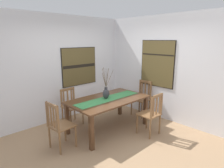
{
  "coord_description": "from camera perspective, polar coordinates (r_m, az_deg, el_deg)",
  "views": [
    {
      "loc": [
        -2.53,
        -2.62,
        2.08
      ],
      "look_at": [
        0.39,
        0.45,
        1.09
      ],
      "focal_mm": 30.58,
      "sensor_mm": 36.0,
      "label": 1
    }
  ],
  "objects": [
    {
      "name": "ground_plane",
      "position": [
        4.21,
        0.36,
        -16.75
      ],
      "size": [
        6.4,
        6.4,
        0.03
      ],
      "primitive_type": "cube",
      "color": "#A37F5B"
    },
    {
      "name": "wall_back",
      "position": [
        5.2,
        -14.03,
        4.67
      ],
      "size": [
        6.4,
        0.12,
        2.7
      ],
      "primitive_type": "cube",
      "color": "silver",
      "rests_on": "ground_plane"
    },
    {
      "name": "wall_side",
      "position": [
        5.17,
        15.46,
        4.54
      ],
      "size": [
        0.12,
        6.4,
        2.7
      ],
      "primitive_type": "cube",
      "color": "silver",
      "rests_on": "ground_plane"
    },
    {
      "name": "dining_table",
      "position": [
        4.45,
        -1.06,
        -5.59
      ],
      "size": [
        1.85,
        1.04,
        0.75
      ],
      "color": "#51331E",
      "rests_on": "ground_plane"
    },
    {
      "name": "table_runner",
      "position": [
        4.41,
        -1.07,
        -4.36
      ],
      "size": [
        1.7,
        0.36,
        0.01
      ],
      "primitive_type": "cube",
      "color": "#388447",
      "rests_on": "dining_table"
    },
    {
      "name": "centerpiece_vase",
      "position": [
        4.38,
        -1.8,
        -2.76
      ],
      "size": [
        0.27,
        0.3,
        0.73
      ],
      "color": "#333338",
      "rests_on": "dining_table"
    },
    {
      "name": "chair_0",
      "position": [
        4.89,
        -12.12,
        -6.33
      ],
      "size": [
        0.44,
        0.44,
        0.9
      ],
      "color": "brown",
      "rests_on": "ground_plane"
    },
    {
      "name": "chair_1",
      "position": [
        5.41,
        8.99,
        -4.04
      ],
      "size": [
        0.43,
        0.43,
        0.96
      ],
      "color": "brown",
      "rests_on": "ground_plane"
    },
    {
      "name": "chair_2",
      "position": [
        3.85,
        -15.5,
        -11.66
      ],
      "size": [
        0.45,
        0.45,
        0.96
      ],
      "color": "brown",
      "rests_on": "ground_plane"
    },
    {
      "name": "chair_3",
      "position": [
        4.33,
        11.56,
        -8.66
      ],
      "size": [
        0.42,
        0.42,
        0.96
      ],
      "color": "brown",
      "rests_on": "ground_plane"
    },
    {
      "name": "painting_on_back_wall",
      "position": [
        5.37,
        -9.73,
        5.18
      ],
      "size": [
        1.09,
        0.05,
        1.04
      ],
      "color": "black"
    },
    {
      "name": "painting_on_side_wall",
      "position": [
        5.2,
        13.37,
        5.93
      ],
      "size": [
        0.05,
        1.0,
        1.22
      ],
      "color": "black"
    }
  ]
}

